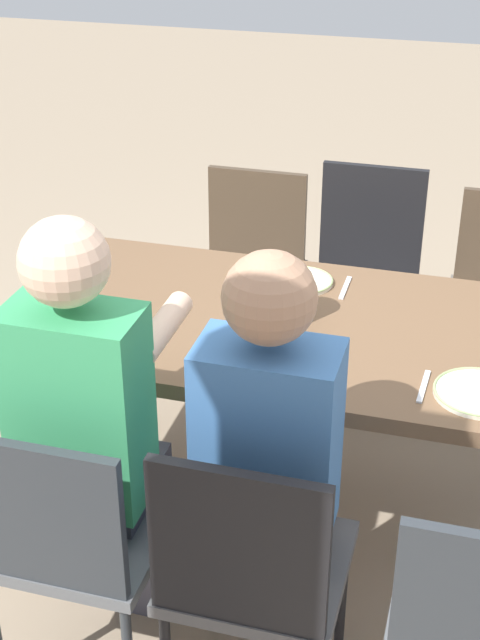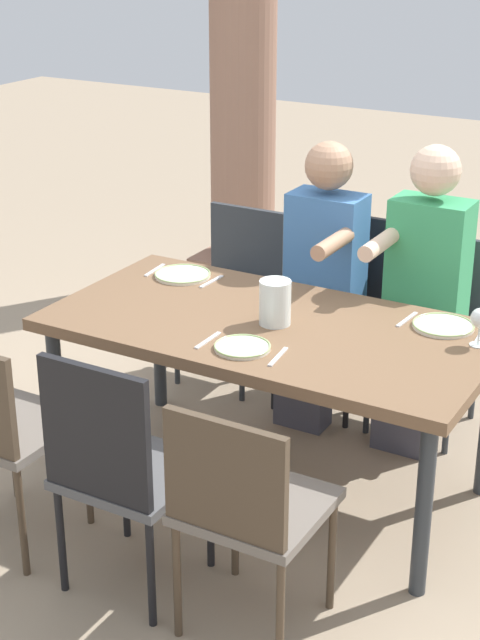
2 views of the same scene
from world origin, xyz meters
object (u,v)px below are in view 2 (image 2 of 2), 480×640
object	(u,v)px
chair_mid_north	(336,297)
plate_1	(242,347)
wine_glass_2	(480,319)
diner_man_white	(320,275)
plate_0	(183,274)
chair_west_north	(235,281)
chair_east_north	(432,319)
stone_column_near	(243,50)
chair_mid_south	(119,463)
diner_woman_green	(422,288)
chair_east_south	(245,504)
water_pitcher	(275,305)
plate_2	(443,325)
dining_table	(270,338)

from	to	relation	value
chair_mid_north	plate_1	size ratio (longest dim) A/B	4.26
wine_glass_2	chair_mid_north	bearing A→B (deg)	142.24
diner_man_white	plate_0	bearing A→B (deg)	-140.61
chair_west_north	wine_glass_2	distance (m)	1.63
chair_mid_north	chair_east_north	size ratio (longest dim) A/B	1.04
chair_mid_north	diner_man_white	bearing A→B (deg)	-89.18
stone_column_near	chair_mid_south	bearing A→B (deg)	-67.80
chair_mid_south	plate_1	size ratio (longest dim) A/B	4.35
diner_woman_green	chair_east_south	bearing A→B (deg)	-89.90
plate_0	chair_mid_north	bearing A→B (deg)	51.21
diner_woman_green	water_pitcher	world-z (taller)	diner_woman_green
plate_1	wine_glass_2	size ratio (longest dim) A/B	1.43
chair_east_north	water_pitcher	world-z (taller)	water_pitcher
chair_west_north	chair_mid_north	world-z (taller)	chair_mid_north
plate_1	wine_glass_2	world-z (taller)	wine_glass_2
chair_west_north	chair_east_south	distance (m)	2.03
chair_east_north	chair_mid_north	bearing A→B (deg)	179.68
plate_0	plate_1	world-z (taller)	same
chair_mid_south	plate_0	size ratio (longest dim) A/B	3.71
chair_east_north	stone_column_near	bearing A→B (deg)	143.49
chair_west_north	water_pitcher	distance (m)	1.15
chair_mid_north	chair_east_north	xyz separation A→B (m)	(0.48, -0.00, -0.01)
chair_mid_north	water_pitcher	world-z (taller)	water_pitcher
plate_2	dining_table	bearing A→B (deg)	-154.43
diner_woman_green	water_pitcher	xyz separation A→B (m)	(-0.36, -0.70, 0.09)
chair_mid_north	diner_woman_green	distance (m)	0.55
chair_east_north	wine_glass_2	world-z (taller)	wine_glass_2
chair_east_north	plate_2	distance (m)	0.67
chair_east_south	diner_woman_green	size ratio (longest dim) A/B	0.64
chair_east_north	plate_2	size ratio (longest dim) A/B	3.64
dining_table	chair_mid_north	xyz separation A→B (m)	(-0.11, 0.88, -0.14)
chair_east_south	wine_glass_2	bearing A→B (deg)	69.28
chair_mid_north	wine_glass_2	bearing A→B (deg)	-37.76
chair_east_south	plate_1	world-z (taller)	chair_east_south
chair_west_north	dining_table	bearing A→B (deg)	-52.74
stone_column_near	plate_0	world-z (taller)	stone_column_near
diner_woman_green	plate_2	xyz separation A→B (m)	(0.24, -0.40, 0.02)
chair_west_north	chair_east_south	size ratio (longest dim) A/B	1.00
chair_west_north	chair_mid_south	distance (m)	1.84
stone_column_near	plate_2	bearing A→B (deg)	-43.55
chair_mid_south	plate_2	distance (m)	1.39
chair_mid_north	diner_man_white	distance (m)	0.27
wine_glass_2	water_pitcher	size ratio (longest dim) A/B	0.83
chair_east_north	chair_east_south	xyz separation A→B (m)	(-0.00, -1.75, -0.00)
plate_0	plate_2	distance (m)	1.20
chair_mid_north	plate_2	distance (m)	0.95
plate_0	diner_man_white	bearing A→B (deg)	39.39
dining_table	plate_0	bearing A→B (deg)	155.01
plate_1	wine_glass_2	bearing A→B (deg)	31.87
plate_1	plate_2	bearing A→B (deg)	44.29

